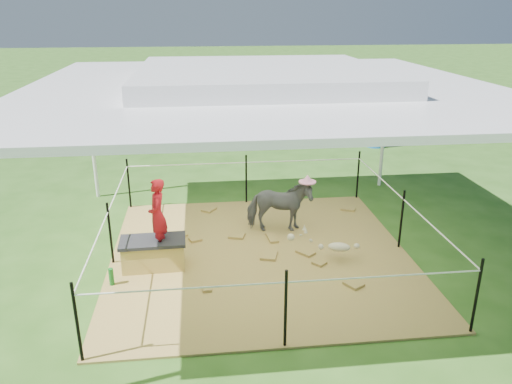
{
  "coord_description": "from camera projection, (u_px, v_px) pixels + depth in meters",
  "views": [
    {
      "loc": [
        -0.88,
        -6.92,
        3.66
      ],
      "look_at": [
        0.0,
        0.6,
        0.85
      ],
      "focal_mm": 35.0,
      "sensor_mm": 36.0,
      "label": 1
    }
  ],
  "objects": [
    {
      "name": "distant_person",
      "position": [
        299.0,
        118.0,
        14.34
      ],
      "size": [
        0.66,
        0.52,
        1.34
      ],
      "primitive_type": "imported",
      "rotation": [
        0.0,
        0.0,
        3.16
      ],
      "color": "#3069B7",
      "rests_on": "ground"
    },
    {
      "name": "pony",
      "position": [
        279.0,
        206.0,
        8.45
      ],
      "size": [
        1.12,
        0.58,
        0.92
      ],
      "primitive_type": "imported",
      "rotation": [
        0.0,
        0.0,
        1.49
      ],
      "color": "#4F5055",
      "rests_on": "hay_patch"
    },
    {
      "name": "ground",
      "position": [
        260.0,
        256.0,
        7.82
      ],
      "size": [
        90.0,
        90.0,
        0.0
      ],
      "primitive_type": "plane",
      "color": "#2D5919",
      "rests_on": "ground"
    },
    {
      "name": "hay_patch",
      "position": [
        260.0,
        255.0,
        7.81
      ],
      "size": [
        4.6,
        4.6,
        0.03
      ],
      "primitive_type": "cube",
      "color": "brown",
      "rests_on": "ground"
    },
    {
      "name": "picnic_table_far",
      "position": [
        396.0,
        113.0,
        16.6
      ],
      "size": [
        2.01,
        1.76,
        0.69
      ],
      "primitive_type": "cube",
      "rotation": [
        0.0,
        0.0,
        -0.41
      ],
      "color": "#55381D",
      "rests_on": "ground"
    },
    {
      "name": "dark_cloth",
      "position": [
        153.0,
        241.0,
        7.29
      ],
      "size": [
        0.97,
        0.52,
        0.05
      ],
      "primitive_type": "cube",
      "rotation": [
        0.0,
        0.0,
        0.03
      ],
      "color": "black",
      "rests_on": "straw_bale"
    },
    {
      "name": "foal",
      "position": [
        339.0,
        245.0,
        7.54
      ],
      "size": [
        1.01,
        0.74,
        0.51
      ],
      "primitive_type": null,
      "rotation": [
        0.0,
        0.0,
        -0.28
      ],
      "color": "#C3AE8E",
      "rests_on": "hay_patch"
    },
    {
      "name": "green_bottle",
      "position": [
        111.0,
        277.0,
        6.91
      ],
      "size": [
        0.07,
        0.07,
        0.25
      ],
      "primitive_type": "cylinder",
      "rotation": [
        0.0,
        0.0,
        0.03
      ],
      "color": "#16671F",
      "rests_on": "hay_patch"
    },
    {
      "name": "woman",
      "position": [
        157.0,
        208.0,
        7.12
      ],
      "size": [
        0.27,
        0.4,
        1.07
      ],
      "primitive_type": "imported",
      "rotation": [
        0.0,
        0.0,
        -1.54
      ],
      "color": "red",
      "rests_on": "straw_bale"
    },
    {
      "name": "picnic_table_near",
      "position": [
        296.0,
        122.0,
        15.16
      ],
      "size": [
        2.15,
        1.83,
        0.76
      ],
      "primitive_type": "cube",
      "rotation": [
        0.0,
        0.0,
        0.32
      ],
      "color": "brown",
      "rests_on": "ground"
    },
    {
      "name": "rope_fence",
      "position": [
        261.0,
        218.0,
        7.59
      ],
      "size": [
        4.54,
        4.54,
        1.0
      ],
      "color": "black",
      "rests_on": "ground"
    },
    {
      "name": "pink_hat",
      "position": [
        280.0,
        177.0,
        8.27
      ],
      "size": [
        0.29,
        0.29,
        0.13
      ],
      "primitive_type": "cylinder",
      "color": "#FF93C7",
      "rests_on": "pony"
    },
    {
      "name": "straw_bale",
      "position": [
        154.0,
        255.0,
        7.37
      ],
      "size": [
        0.91,
        0.47,
        0.4
      ],
      "primitive_type": "cube",
      "rotation": [
        0.0,
        0.0,
        0.03
      ],
      "color": "#A88F3D",
      "rests_on": "hay_patch"
    },
    {
      "name": "canopy_tent",
      "position": [
        261.0,
        82.0,
        6.88
      ],
      "size": [
        6.3,
        6.3,
        2.9
      ],
      "color": "silver",
      "rests_on": "ground"
    },
    {
      "name": "trash_barrel",
      "position": [
        376.0,
        131.0,
        13.86
      ],
      "size": [
        0.61,
        0.61,
        0.88
      ],
      "primitive_type": "cylinder",
      "rotation": [
        0.0,
        0.0,
        0.08
      ],
      "color": "blue",
      "rests_on": "ground"
    }
  ]
}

